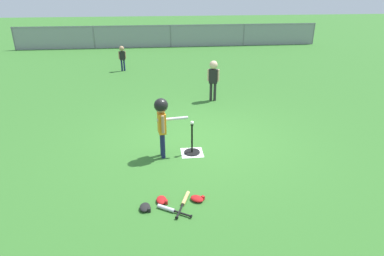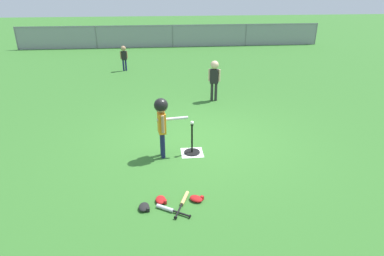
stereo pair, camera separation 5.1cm
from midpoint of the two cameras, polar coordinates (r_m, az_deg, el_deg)
ground_plane at (r=7.22m, az=1.09°, el=-2.06°), size 60.00×60.00×0.00m
home_plate at (r=6.67m, az=-0.22°, el=-4.29°), size 0.44×0.44×0.01m
batting_tee at (r=6.63m, az=-0.22°, el=-3.59°), size 0.32×0.32×0.63m
baseball_on_tee at (r=6.39m, az=-0.23°, el=0.93°), size 0.07×0.07×0.07m
batter_child at (r=6.21m, az=-5.50°, el=2.09°), size 0.64×0.34×1.21m
fielder_deep_center at (r=13.23m, az=-12.14°, el=12.28°), size 0.28×0.19×0.97m
fielder_near_left at (r=9.48m, az=3.56°, el=9.12°), size 0.33×0.23×1.17m
spare_bat_silver at (r=5.11m, az=-4.20°, el=-13.91°), size 0.51×0.36×0.06m
spare_bat_wood at (r=5.27m, az=-1.62°, el=-12.51°), size 0.28×0.64×0.06m
glove_by_plate at (r=5.30m, az=0.64°, el=-12.16°), size 0.27×0.26×0.07m
glove_near_bats at (r=5.29m, az=-5.57°, el=-12.34°), size 0.18×0.23×0.07m
glove_tossed_aside at (r=5.18m, az=-8.44°, el=-13.46°), size 0.18×0.23×0.07m
outfield_fence at (r=18.22m, az=-3.83°, el=15.77°), size 16.06×0.06×1.15m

